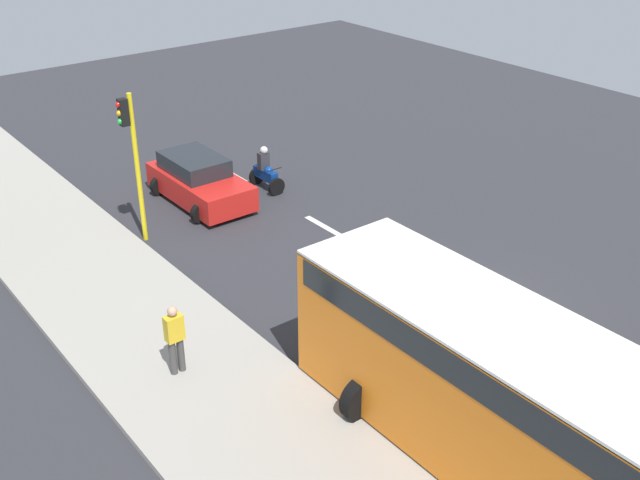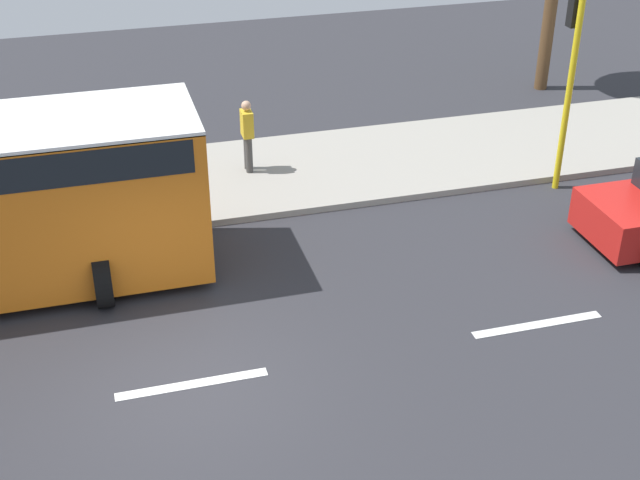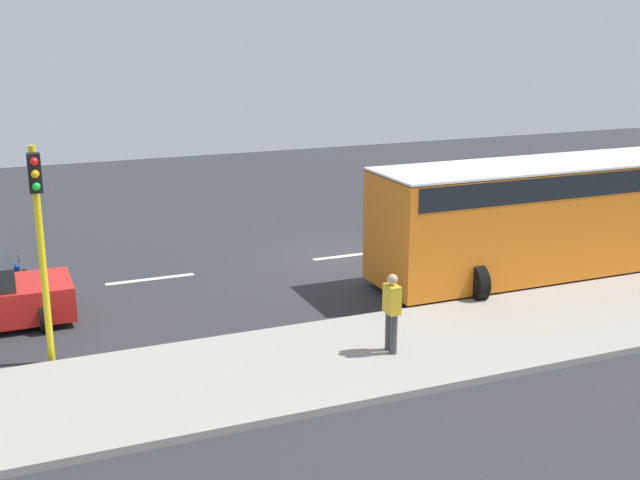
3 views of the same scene
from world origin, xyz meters
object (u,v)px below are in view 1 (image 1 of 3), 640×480
object	(u,v)px
city_bus	(546,415)
motorcycle	(266,172)
pedestrian_by_tree	(175,337)
traffic_light_corner	(132,148)
car_red	(199,181)

from	to	relation	value
city_bus	motorcycle	size ratio (longest dim) A/B	7.19
pedestrian_by_tree	traffic_light_corner	size ratio (longest dim) A/B	0.38
city_bus	motorcycle	xyz separation A→B (m)	(-4.03, -14.49, -1.20)
city_bus	pedestrian_by_tree	xyz separation A→B (m)	(3.41, -7.07, -0.79)
car_red	pedestrian_by_tree	size ratio (longest dim) A/B	2.44
city_bus	traffic_light_corner	distance (m)	13.70
motorcycle	traffic_light_corner	size ratio (longest dim) A/B	0.34
car_red	traffic_light_corner	world-z (taller)	traffic_light_corner
city_bus	traffic_light_corner	xyz separation A→B (m)	(1.05, -13.62, 1.08)
car_red	city_bus	xyz separation A→B (m)	(1.75, 15.04, 1.13)
city_bus	pedestrian_by_tree	distance (m)	7.89
city_bus	pedestrian_by_tree	bearing A→B (deg)	-64.24
city_bus	traffic_light_corner	size ratio (longest dim) A/B	2.44
motorcycle	traffic_light_corner	bearing A→B (deg)	9.81
car_red	motorcycle	bearing A→B (deg)	166.62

